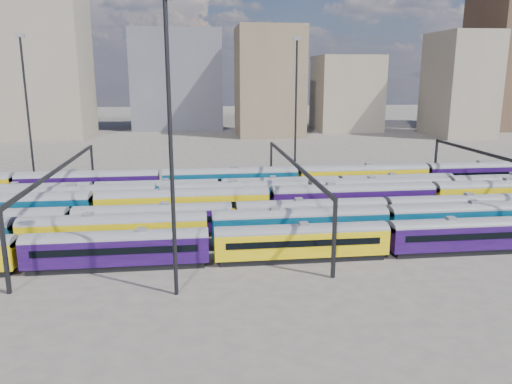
{
  "coord_description": "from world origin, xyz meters",
  "views": [
    {
      "loc": [
        -2.94,
        -64.14,
        19.28
      ],
      "look_at": [
        5.43,
        4.29,
        3.0
      ],
      "focal_mm": 35.0,
      "sensor_mm": 36.0,
      "label": 1
    }
  ],
  "objects": [
    {
      "name": "rake_4",
      "position": [
        -8.35,
        5.0,
        2.78
      ],
      "size": [
        128.59,
        3.14,
        5.29
      ],
      "color": "black",
      "rests_on": "ground"
    },
    {
      "name": "mast_2",
      "position": [
        -5.0,
        -22.0,
        13.97
      ],
      "size": [
        1.4,
        0.5,
        25.6
      ],
      "color": "black",
      "rests_on": "ground"
    },
    {
      "name": "mast_3",
      "position": [
        15.0,
        24.0,
        13.97
      ],
      "size": [
        1.4,
        0.5,
        25.6
      ],
      "color": "black",
      "rests_on": "ground"
    },
    {
      "name": "rake_6",
      "position": [
        13.71,
        15.0,
        2.87
      ],
      "size": [
        133.04,
        3.24,
        5.47
      ],
      "color": "black",
      "rests_on": "ground"
    },
    {
      "name": "rake_1",
      "position": [
        -1.62,
        -10.0,
        2.69
      ],
      "size": [
        124.56,
        3.04,
        5.12
      ],
      "color": "black",
      "rests_on": "ground"
    },
    {
      "name": "gantry_3",
      "position": [
        40.0,
        0.0,
        6.79
      ],
      "size": [
        0.35,
        40.35,
        8.03
      ],
      "color": "black",
      "rests_on": "ground"
    },
    {
      "name": "skyline",
      "position": [
        104.75,
        105.73,
        20.83
      ],
      "size": [
        399.22,
        60.48,
        50.03
      ],
      "color": "#665B4C",
      "rests_on": "ground"
    },
    {
      "name": "rake_5",
      "position": [
        -8.77,
        10.0,
        2.4
      ],
      "size": [
        92.93,
        2.73,
        4.57
      ],
      "color": "black",
      "rests_on": "ground"
    },
    {
      "name": "rake_0",
      "position": [
        -11.11,
        -15.0,
        2.44
      ],
      "size": [
        132.63,
        2.77,
        4.65
      ],
      "color": "black",
      "rests_on": "ground"
    },
    {
      "name": "rake_3",
      "position": [
        6.78,
        0.0,
        2.96
      ],
      "size": [
        137.12,
        3.34,
        5.64
      ],
      "color": "black",
      "rests_on": "ground"
    },
    {
      "name": "gantry_1",
      "position": [
        -20.0,
        0.0,
        6.79
      ],
      "size": [
        0.35,
        40.35,
        8.03
      ],
      "color": "black",
      "rests_on": "ground"
    },
    {
      "name": "gantry_2",
      "position": [
        10.0,
        0.0,
        6.79
      ],
      "size": [
        0.35,
        40.35,
        8.03
      ],
      "color": "black",
      "rests_on": "ground"
    },
    {
      "name": "mast_1",
      "position": [
        -30.0,
        22.0,
        13.97
      ],
      "size": [
        1.4,
        0.5,
        25.6
      ],
      "color": "black",
      "rests_on": "ground"
    },
    {
      "name": "ground",
      "position": [
        0.0,
        0.0,
        0.0
      ],
      "size": [
        500.0,
        500.0,
        0.0
      ],
      "primitive_type": "plane",
      "color": "#433D38",
      "rests_on": "ground"
    },
    {
      "name": "rake_2",
      "position": [
        1.52,
        -5.0,
        2.5
      ],
      "size": [
        116.28,
        2.84,
        4.77
      ],
      "color": "black",
      "rests_on": "ground"
    }
  ]
}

